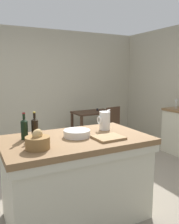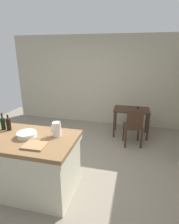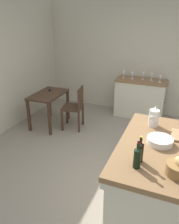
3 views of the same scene
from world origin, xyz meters
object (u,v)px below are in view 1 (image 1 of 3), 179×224
writing_desk (93,116)px  wash_bowl (77,133)px  wine_bottle_amber (24,129)px  cutting_board (109,138)px  wine_bottle_dark (35,127)px  pitcher (105,120)px  island_table (76,175)px  wooden_chair (109,126)px  wine_glass_far_right (176,102)px  bread_basket (38,142)px

writing_desk → wash_bowl: size_ratio=3.14×
wash_bowl → writing_desk: bearing=58.4°
writing_desk → wine_bottle_amber: 3.07m
wash_bowl → cutting_board: bearing=-41.1°
wine_bottle_dark → wine_bottle_amber: bearing=178.4°
pitcher → wine_bottle_amber: 0.95m
wash_bowl → cutting_board: 0.35m
island_table → pitcher: 0.72m
wooden_chair → cutting_board: (-1.30, -2.06, 0.43)m
writing_desk → wooden_chair: bearing=-83.4°
pitcher → wine_glass_far_right: pitcher is taller
wash_bowl → wine_bottle_amber: 0.55m
wooden_chair → wine_bottle_amber: size_ratio=3.25×
bread_basket → cutting_board: 0.75m
pitcher → wash_bowl: bearing=-162.5°
island_table → wine_bottle_dark: 0.69m
cutting_board → wine_bottle_amber: wine_bottle_amber is taller
island_table → wash_bowl: wash_bowl is taller
wine_glass_far_right → pitcher: bearing=-156.6°
pitcher → wine_glass_far_right: 2.49m
writing_desk → wine_glass_far_right: wine_glass_far_right is taller
pitcher → wine_bottle_dark: bearing=178.8°
writing_desk → bread_basket: bread_basket is taller
writing_desk → bread_basket: 3.33m
wine_bottle_amber → writing_desk: bearing=48.4°
cutting_board → wine_glass_far_right: 2.80m
writing_desk → wine_bottle_dark: bearing=-130.0°
wooden_chair → wine_glass_far_right: (1.15, -0.71, 0.51)m
wash_bowl → wine_bottle_amber: wine_bottle_amber is taller
wooden_chair → cutting_board: bearing=-122.3°
pitcher → bread_basket: (-0.92, -0.35, -0.05)m
island_table → bread_basket: size_ratio=6.93×
writing_desk → wine_glass_far_right: bearing=-47.1°
pitcher → wine_bottle_amber: (-0.95, 0.02, -0.00)m
wooden_chair → bread_basket: (-2.05, -2.05, 0.49)m
island_table → wooden_chair: 2.45m
wooden_chair → wine_glass_far_right: 1.44m
pitcher → wash_bowl: pitcher is taller
wash_bowl → wine_glass_far_right: 2.93m
wash_bowl → cutting_board: size_ratio=0.97×
bread_basket → wine_glass_far_right: bread_basket is taller
island_table → writing_desk: 2.89m
wine_bottle_amber → wine_bottle_dark: bearing=-1.6°
wine_bottle_amber → wine_glass_far_right: size_ratio=1.61×
wooden_chair → wine_glass_far_right: size_ratio=5.23×
wooden_chair → pitcher: pitcher is taller
island_table → wash_bowl: 0.46m
wine_bottle_dark → wine_glass_far_right: (3.13, 0.97, -0.02)m
island_table → wooden_chair: island_table is taller
wooden_chair → wine_bottle_dark: wine_bottle_dark is taller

